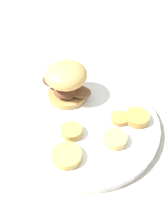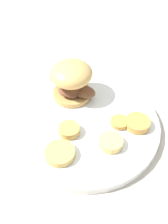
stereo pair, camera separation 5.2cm
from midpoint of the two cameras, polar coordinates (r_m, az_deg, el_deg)
ground_plane at (r=0.55m, az=2.70°, el=-3.30°), size 4.00×4.00×0.00m
dinner_plate at (r=0.54m, az=2.73°, el=-2.59°), size 0.31×0.31×0.02m
sandwich at (r=0.56m, az=-0.22°, el=6.83°), size 0.12×0.09×0.08m
potato_round_0 at (r=0.48m, az=-2.18°, el=-9.10°), size 0.06×0.06×0.01m
potato_round_1 at (r=0.51m, az=-0.70°, el=-3.82°), size 0.04×0.04×0.01m
potato_round_2 at (r=0.50m, az=8.85°, el=-6.73°), size 0.05×0.05×0.01m
potato_round_3 at (r=0.54m, az=14.32°, el=-2.50°), size 0.05×0.05×0.01m
potato_round_4 at (r=0.54m, az=10.53°, el=-2.34°), size 0.04×0.04×0.01m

